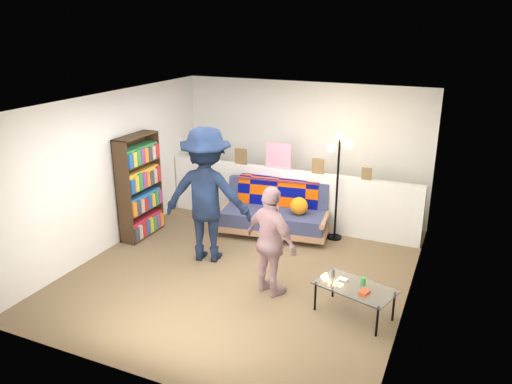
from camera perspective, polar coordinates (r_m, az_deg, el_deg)
ground at (r=7.27m, az=-1.29°, el=-8.79°), size 5.00×5.00×0.00m
room_shell at (r=7.07m, az=0.23°, el=4.93°), size 4.60×5.05×2.45m
half_wall_ledge at (r=8.60m, az=3.78°, el=-0.67°), size 4.45×0.15×1.00m
ledge_decor at (r=8.45m, az=2.39°, el=3.82°), size 2.97×0.02×0.45m
futon_sofa at (r=8.31m, az=2.25°, el=-2.36°), size 1.91×1.09×0.78m
bookshelf at (r=8.31m, az=-13.16°, el=0.25°), size 0.28×0.84×1.69m
coffee_table at (r=6.17m, az=11.26°, el=-10.78°), size 1.04×0.76×0.48m
floor_lamp at (r=7.95m, az=9.42°, el=2.98°), size 0.40×0.34×1.73m
person_left at (r=7.25m, az=-5.64°, el=-0.35°), size 1.42×0.99×2.00m
person_right at (r=6.37m, az=1.74°, el=-5.70°), size 0.93×0.69×1.46m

